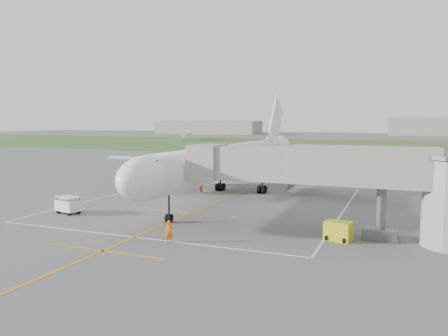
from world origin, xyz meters
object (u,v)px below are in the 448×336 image
at_px(ramp_worker_wing, 202,185).
at_px(baggage_cart, 68,205).
at_px(gpu_unit, 338,231).
at_px(airliner, 230,161).
at_px(jet_bridge, 351,178).
at_px(ramp_worker_nose, 169,232).

bearing_deg(ramp_worker_wing, baggage_cart, 111.81).
distance_m(gpu_unit, ramp_worker_wing, 25.87).
distance_m(airliner, baggage_cart, 19.53).
relative_size(jet_bridge, ramp_worker_wing, 12.39).
height_order(jet_bridge, ramp_worker_nose, jet_bridge).
xyz_separation_m(airliner, ramp_worker_nose, (3.30, -21.08, -3.55)).
height_order(baggage_cart, ramp_worker_wing, ramp_worker_wing).
height_order(airliner, ramp_worker_nose, airliner).
bearing_deg(gpu_unit, airliner, 145.86).
bearing_deg(airliner, ramp_worker_nose, -81.11).
xyz_separation_m(jet_bridge, ramp_worker_wing, (-20.21, 15.67, -3.80)).
bearing_deg(ramp_worker_nose, airliner, 79.77).
relative_size(airliner, jet_bridge, 2.00).
bearing_deg(jet_bridge, ramp_worker_wing, 142.21).
xyz_separation_m(baggage_cart, ramp_worker_wing, (6.72, 17.03, 0.07)).
xyz_separation_m(gpu_unit, baggage_cart, (-26.22, -0.03, 0.15)).
relative_size(baggage_cart, ramp_worker_nose, 1.61).
bearing_deg(jet_bridge, ramp_worker_nose, -151.20).
distance_m(jet_bridge, ramp_worker_nose, 14.70).
height_order(jet_bridge, baggage_cart, jet_bridge).
relative_size(airliner, ramp_worker_wing, 24.75).
distance_m(ramp_worker_nose, ramp_worker_wing, 23.81).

